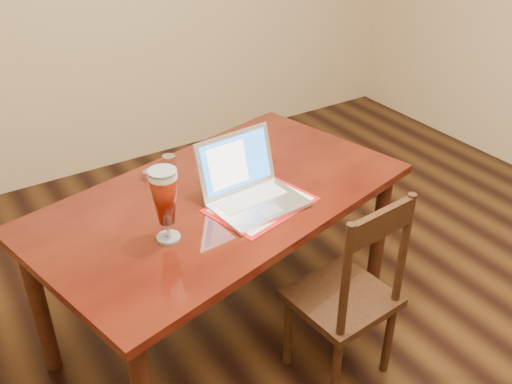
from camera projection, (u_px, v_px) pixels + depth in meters
ground at (365, 381)px, 2.49m from camera, size 5.00×5.00×0.00m
dining_table at (221, 212)px, 2.43m from camera, size 1.75×1.23×1.03m
dining_chair at (348, 296)px, 2.32m from camera, size 0.42×0.40×0.92m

